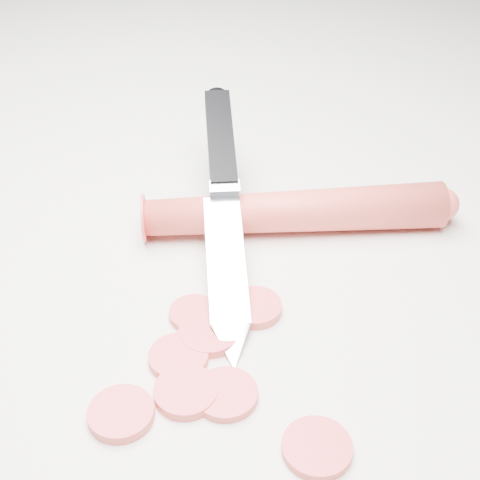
% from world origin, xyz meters
% --- Properties ---
extents(ground, '(2.40, 2.40, 0.00)m').
position_xyz_m(ground, '(0.00, 0.00, 0.00)').
color(ground, silver).
rests_on(ground, ground).
extents(carrot, '(0.21, 0.14, 0.03)m').
position_xyz_m(carrot, '(-0.01, 0.07, 0.02)').
color(carrot, red).
rests_on(carrot, ground).
extents(carrot_slice_0, '(0.04, 0.04, 0.01)m').
position_xyz_m(carrot_slice_0, '(-0.01, -0.05, 0.00)').
color(carrot_slice_0, '#EE3941').
rests_on(carrot_slice_0, ground).
extents(carrot_slice_1, '(0.03, 0.03, 0.01)m').
position_xyz_m(carrot_slice_1, '(-0.03, -0.04, 0.00)').
color(carrot_slice_1, '#EE3941').
rests_on(carrot_slice_1, ground).
extents(carrot_slice_2, '(0.04, 0.04, 0.01)m').
position_xyz_m(carrot_slice_2, '(0.02, -0.09, 0.00)').
color(carrot_slice_2, '#EE3941').
rests_on(carrot_slice_2, ground).
extents(carrot_slice_3, '(0.04, 0.04, 0.01)m').
position_xyz_m(carrot_slice_3, '(-0.00, -0.10, 0.00)').
color(carrot_slice_3, '#EE3941').
rests_on(carrot_slice_3, ground).
extents(carrot_slice_4, '(0.04, 0.04, 0.01)m').
position_xyz_m(carrot_slice_4, '(0.08, -0.10, 0.00)').
color(carrot_slice_4, '#EE3941').
rests_on(carrot_slice_4, ground).
extents(carrot_slice_5, '(0.04, 0.04, 0.01)m').
position_xyz_m(carrot_slice_5, '(-0.02, -0.08, 0.00)').
color(carrot_slice_5, '#EE3941').
rests_on(carrot_slice_5, ground).
extents(carrot_slice_6, '(0.04, 0.04, 0.01)m').
position_xyz_m(carrot_slice_6, '(-0.03, -0.13, 0.00)').
color(carrot_slice_6, '#EE3941').
rests_on(carrot_slice_6, ground).
extents(carrot_slice_7, '(0.04, 0.04, 0.01)m').
position_xyz_m(carrot_slice_7, '(0.00, -0.02, 0.00)').
color(carrot_slice_7, '#EE3941').
rests_on(carrot_slice_7, ground).
extents(kitchen_knife, '(0.15, 0.23, 0.07)m').
position_xyz_m(kitchen_knife, '(-0.05, 0.04, 0.04)').
color(kitchen_knife, silver).
rests_on(kitchen_knife, ground).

